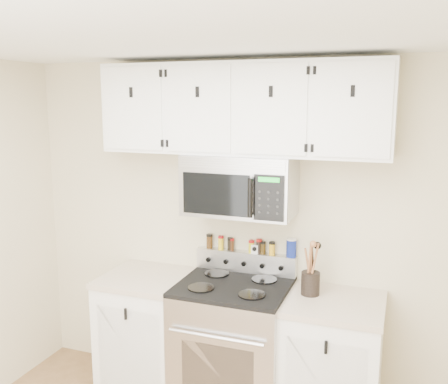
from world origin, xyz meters
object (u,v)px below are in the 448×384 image
(utensil_crock, at_px, (310,281))
(range, at_px, (233,346))
(salt_canister, at_px, (291,248))
(microwave, at_px, (240,185))

(utensil_crock, bearing_deg, range, -172.13)
(utensil_crock, relative_size, salt_canister, 2.71)
(range, distance_m, microwave, 1.15)
(microwave, bearing_deg, salt_canister, 24.61)
(range, bearing_deg, utensil_crock, 7.87)
(salt_canister, bearing_deg, range, -140.30)
(utensil_crock, distance_m, salt_canister, 0.32)
(utensil_crock, bearing_deg, salt_canister, 130.77)
(microwave, bearing_deg, utensil_crock, -6.00)
(range, relative_size, salt_canister, 8.20)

